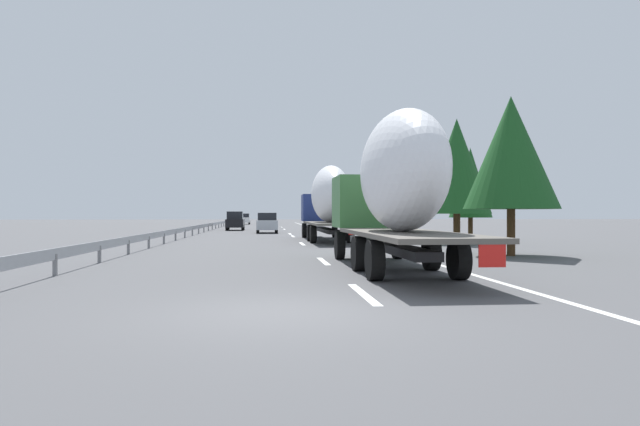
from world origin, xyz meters
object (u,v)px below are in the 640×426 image
at_px(car_white_van, 244,219).
at_px(road_sign, 342,207).
at_px(truck_trailing, 394,186).
at_px(car_silver_hatch, 267,223).
at_px(truck_lead, 328,200).
at_px(car_black_suv, 235,221).

bearing_deg(car_white_van, road_sign, -166.07).
distance_m(truck_trailing, car_silver_hatch, 33.81).
bearing_deg(truck_trailing, car_white_van, 5.53).
height_order(truck_lead, car_white_van, truck_lead).
bearing_deg(road_sign, truck_lead, 169.23).
bearing_deg(truck_lead, car_black_suv, 16.22).
xyz_separation_m(truck_trailing, road_sign, (34.27, -3.10, -0.19)).
bearing_deg(truck_lead, car_silver_hatch, 13.49).
height_order(car_black_suv, road_sign, road_sign).
bearing_deg(car_silver_hatch, road_sign, -84.09).
xyz_separation_m(car_silver_hatch, car_white_van, (43.16, 3.69, -0.01)).
relative_size(truck_lead, car_silver_hatch, 3.14).
distance_m(truck_lead, car_black_suv, 25.25).
relative_size(car_white_van, car_black_suv, 0.97).
distance_m(truck_lead, car_white_van, 59.24).
bearing_deg(car_silver_hatch, truck_trailing, -173.64).
relative_size(car_silver_hatch, car_black_suv, 1.04).
bearing_deg(road_sign, car_black_suv, 52.05).
bearing_deg(truck_trailing, road_sign, -5.17).
bearing_deg(car_black_suv, road_sign, -127.95).
height_order(car_white_van, car_black_suv, car_black_suv).
xyz_separation_m(car_white_van, road_sign, (-42.46, -10.53, 1.45)).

